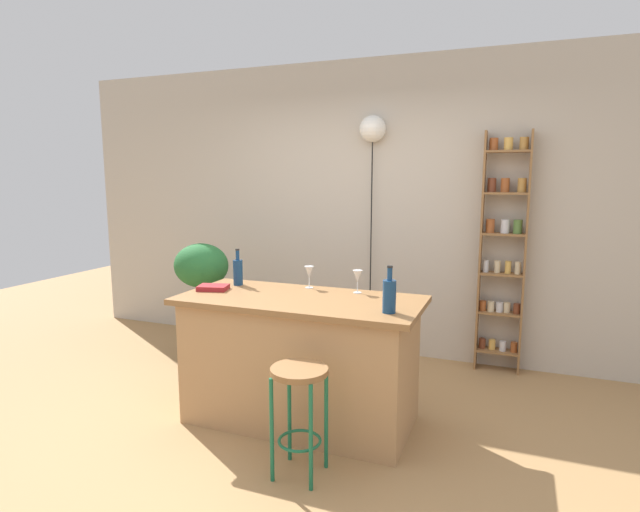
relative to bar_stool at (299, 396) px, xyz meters
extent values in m
plane|color=#A37A4C|center=(-0.26, 0.32, -0.48)|extent=(12.00, 12.00, 0.00)
cube|color=#BCB2A3|center=(-0.26, 2.27, 0.92)|extent=(6.40, 0.10, 2.80)
cube|color=tan|center=(-0.26, 0.62, -0.05)|extent=(1.53, 0.71, 0.85)
cube|color=olive|center=(-0.26, 0.62, 0.39)|extent=(1.67, 0.77, 0.04)
cylinder|color=#196642|center=(-0.12, -0.12, -0.17)|extent=(0.02, 0.02, 0.61)
cylinder|color=#196642|center=(0.12, -0.12, -0.17)|extent=(0.02, 0.02, 0.61)
cylinder|color=#196642|center=(-0.12, 0.12, -0.17)|extent=(0.02, 0.02, 0.61)
cylinder|color=#196642|center=(0.12, 0.12, -0.17)|extent=(0.02, 0.02, 0.61)
torus|color=#196642|center=(0.00, 0.00, -0.27)|extent=(0.25, 0.25, 0.02)
cylinder|color=olive|center=(0.00, 0.00, 0.15)|extent=(0.33, 0.33, 0.03)
cube|color=olive|center=(0.81, 2.12, 0.57)|extent=(0.02, 0.15, 2.10)
cube|color=olive|center=(1.18, 2.12, 0.57)|extent=(0.02, 0.15, 2.10)
cube|color=olive|center=(1.00, 2.12, -0.30)|extent=(0.35, 0.15, 0.02)
cylinder|color=brown|center=(0.87, 2.13, -0.25)|extent=(0.06, 0.06, 0.09)
cylinder|color=gold|center=(0.95, 2.13, -0.25)|extent=(0.06, 0.06, 0.09)
cylinder|color=silver|center=(1.04, 2.11, -0.25)|extent=(0.06, 0.06, 0.09)
cylinder|color=#994C23|center=(1.14, 2.12, -0.25)|extent=(0.06, 0.06, 0.09)
cube|color=olive|center=(1.00, 2.12, 0.04)|extent=(0.35, 0.15, 0.02)
cylinder|color=#994C23|center=(0.86, 2.12, 0.10)|extent=(0.06, 0.06, 0.09)
cylinder|color=beige|center=(0.92, 2.12, 0.10)|extent=(0.06, 0.06, 0.09)
cylinder|color=silver|center=(1.00, 2.12, 0.10)|extent=(0.06, 0.06, 0.09)
cylinder|color=beige|center=(1.06, 2.13, 0.10)|extent=(0.06, 0.06, 0.09)
cylinder|color=brown|center=(1.14, 2.11, 0.10)|extent=(0.06, 0.06, 0.09)
cube|color=olive|center=(1.00, 2.12, 0.39)|extent=(0.35, 0.15, 0.02)
cylinder|color=silver|center=(0.86, 2.12, 0.46)|extent=(0.05, 0.05, 0.11)
cylinder|color=beige|center=(0.96, 2.12, 0.46)|extent=(0.05, 0.05, 0.11)
cylinder|color=gold|center=(1.05, 2.12, 0.46)|extent=(0.05, 0.05, 0.11)
cylinder|color=beige|center=(1.13, 2.12, 0.46)|extent=(0.05, 0.05, 0.11)
cube|color=olive|center=(1.00, 2.12, 0.74)|extent=(0.35, 0.15, 0.02)
cylinder|color=#994C23|center=(0.88, 2.11, 0.81)|extent=(0.07, 0.07, 0.12)
cylinder|color=silver|center=(1.01, 2.12, 0.81)|extent=(0.07, 0.07, 0.12)
cylinder|color=#4C7033|center=(1.11, 2.12, 0.81)|extent=(0.07, 0.07, 0.12)
cube|color=olive|center=(1.00, 2.12, 1.09)|extent=(0.35, 0.15, 0.02)
cylinder|color=brown|center=(0.88, 2.13, 1.16)|extent=(0.07, 0.07, 0.12)
cylinder|color=#994C23|center=(0.99, 2.12, 1.16)|extent=(0.07, 0.07, 0.12)
cylinder|color=#AD7A38|center=(1.12, 2.12, 1.16)|extent=(0.07, 0.07, 0.12)
cube|color=olive|center=(1.00, 2.12, 1.44)|extent=(0.35, 0.15, 0.02)
cylinder|color=#994C23|center=(0.88, 2.12, 1.50)|extent=(0.07, 0.07, 0.10)
cylinder|color=gold|center=(1.00, 2.11, 1.50)|extent=(0.07, 0.07, 0.10)
cylinder|color=#AD7A38|center=(1.12, 2.12, 1.50)|extent=(0.07, 0.07, 0.10)
cylinder|color=#2D2823|center=(-1.55, 1.34, -0.30)|extent=(0.32, 0.32, 0.36)
cylinder|color=#514C47|center=(-1.55, 1.34, -0.01)|extent=(0.25, 0.25, 0.22)
cylinder|color=brown|center=(-1.55, 1.34, 0.18)|extent=(0.03, 0.03, 0.16)
ellipsoid|color=#23602D|center=(-1.55, 1.34, 0.44)|extent=(0.50, 0.45, 0.40)
cylinder|color=navy|center=(-0.86, 0.82, 0.51)|extent=(0.07, 0.07, 0.19)
cylinder|color=navy|center=(-0.86, 0.82, 0.64)|extent=(0.03, 0.03, 0.07)
cylinder|color=black|center=(-0.86, 0.82, 0.69)|extent=(0.03, 0.03, 0.01)
cylinder|color=navy|center=(0.40, 0.45, 0.51)|extent=(0.08, 0.08, 0.20)
cylinder|color=navy|center=(0.40, 0.45, 0.65)|extent=(0.03, 0.03, 0.08)
cylinder|color=black|center=(0.40, 0.45, 0.70)|extent=(0.03, 0.03, 0.01)
cylinder|color=silver|center=(0.06, 0.89, 0.41)|extent=(0.06, 0.06, 0.00)
cylinder|color=silver|center=(0.06, 0.89, 0.45)|extent=(0.01, 0.01, 0.07)
cone|color=silver|center=(0.06, 0.89, 0.53)|extent=(0.07, 0.07, 0.08)
cylinder|color=silver|center=(-0.32, 0.92, 0.41)|extent=(0.06, 0.06, 0.00)
cylinder|color=silver|center=(-0.32, 0.92, 0.45)|extent=(0.01, 0.01, 0.07)
cone|color=silver|center=(-0.32, 0.92, 0.53)|extent=(0.07, 0.07, 0.08)
cube|color=maroon|center=(-0.94, 0.60, 0.43)|extent=(0.24, 0.20, 0.03)
cylinder|color=black|center=(-0.19, 2.16, 0.60)|extent=(0.01, 0.01, 2.15)
sphere|color=white|center=(-0.19, 2.16, 1.67)|extent=(0.25, 0.25, 0.25)
camera|label=1|loc=(1.09, -2.49, 1.23)|focal=28.42mm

